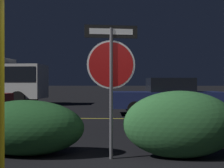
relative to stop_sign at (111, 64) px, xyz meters
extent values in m
cube|color=gold|center=(0.47, 6.01, -1.63)|extent=(34.91, 0.12, 0.01)
cylinder|color=#4C4C51|center=(0.00, 0.00, -0.50)|extent=(0.06, 0.06, 2.26)
cylinder|color=white|center=(0.00, 0.00, 0.00)|extent=(0.83, 0.16, 0.84)
cylinder|color=#B71414|center=(0.00, 0.00, 0.00)|extent=(0.77, 0.16, 0.78)
cube|color=black|center=(0.00, 0.00, 0.57)|extent=(0.91, 0.19, 0.22)
cube|color=white|center=(0.00, 0.00, 0.57)|extent=(0.75, 0.17, 0.10)
ellipsoid|color=#1E4C23|center=(-1.55, 0.18, -1.13)|extent=(2.13, 1.01, 1.00)
ellipsoid|color=#285B2D|center=(1.20, 0.10, -1.04)|extent=(1.99, 0.85, 1.18)
cube|color=navy|center=(1.95, 7.63, -1.01)|extent=(4.62, 2.15, 0.64)
cube|color=black|center=(2.08, 7.63, -0.41)|extent=(1.90, 1.73, 0.57)
cylinder|color=black|center=(0.60, 6.64, -1.33)|extent=(0.61, 0.24, 0.60)
cylinder|color=black|center=(0.50, 8.44, -1.33)|extent=(0.61, 0.24, 0.60)
cylinder|color=black|center=(3.40, 6.81, -1.33)|extent=(0.61, 0.24, 0.60)
cylinder|color=black|center=(3.29, 8.61, -1.33)|extent=(0.61, 0.24, 0.60)
sphere|color=#F4EFCC|center=(-0.30, 6.91, -0.98)|extent=(0.14, 0.14, 0.14)
sphere|color=#F4EFCC|center=(-0.37, 8.07, -0.98)|extent=(0.14, 0.14, 0.14)
cube|color=silver|center=(-5.65, 12.83, -0.24)|extent=(2.18, 2.26, 1.98)
cube|color=black|center=(-5.65, 12.83, 0.16)|extent=(1.97, 2.30, 0.87)
cylinder|color=black|center=(-5.66, 13.95, -1.21)|extent=(0.85, 0.31, 0.84)
cylinder|color=black|center=(-5.75, 11.72, -1.21)|extent=(0.85, 0.31, 0.84)
camera|label=1|loc=(0.25, -5.36, -0.31)|focal=50.00mm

